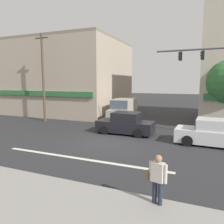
# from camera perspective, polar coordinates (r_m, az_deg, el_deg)

# --- Properties ---
(ground_plane) EXTENTS (120.00, 120.00, 0.00)m
(ground_plane) POSITION_cam_1_polar(r_m,az_deg,el_deg) (14.08, -0.75, -7.63)
(ground_plane) COLOR #2B2B2D
(lane_marking_stripe) EXTENTS (9.00, 0.24, 0.01)m
(lane_marking_stripe) POSITION_cam_1_polar(r_m,az_deg,el_deg) (11.10, -8.04, -12.00)
(lane_marking_stripe) COLOR silver
(lane_marking_stripe) RESTS_ON ground
(building_left_block) EXTENTS (12.83, 10.98, 8.59)m
(building_left_block) POSITION_cam_1_polar(r_m,az_deg,el_deg) (28.02, -11.01, 8.80)
(building_left_block) COLOR tan
(building_left_block) RESTS_ON ground
(utility_pole_near_left) EXTENTS (1.40, 0.22, 8.16)m
(utility_pole_near_left) POSITION_cam_1_polar(r_m,az_deg,el_deg) (21.72, -17.53, 8.74)
(utility_pole_near_left) COLOR brown
(utility_pole_near_left) RESTS_ON ground
(traffic_light_mast) EXTENTS (4.89, 0.27, 6.20)m
(traffic_light_mast) POSITION_cam_1_polar(r_m,az_deg,el_deg) (16.31, 24.87, 8.59)
(traffic_light_mast) COLOR #47474C
(traffic_light_mast) RESTS_ON ground
(sedan_crossing_leftbound) EXTENTS (4.12, 1.91, 1.58)m
(sedan_crossing_leftbound) POSITION_cam_1_polar(r_m,az_deg,el_deg) (16.00, 3.52, -3.15)
(sedan_crossing_leftbound) COLOR black
(sedan_crossing_leftbound) RESTS_ON ground
(van_waiting_far) EXTENTS (2.15, 4.65, 2.11)m
(van_waiting_far) POSITION_cam_1_polar(r_m,az_deg,el_deg) (21.65, 2.98, 0.53)
(van_waiting_far) COLOR #B7B29E
(van_waiting_far) RESTS_ON ground
(sedan_crossing_rightbound) EXTENTS (4.17, 2.02, 1.58)m
(sedan_crossing_rightbound) POSITION_cam_1_polar(r_m,az_deg,el_deg) (14.36, 24.62, -5.13)
(sedan_crossing_rightbound) COLOR silver
(sedan_crossing_rightbound) RESTS_ON ground
(pedestrian_foreground_with_bag) EXTENTS (0.67, 0.42, 1.67)m
(pedestrian_foreground_with_bag) POSITION_cam_1_polar(r_m,az_deg,el_deg) (6.83, 11.69, -16.58)
(pedestrian_foreground_with_bag) COLOR #232838
(pedestrian_foreground_with_bag) RESTS_ON ground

